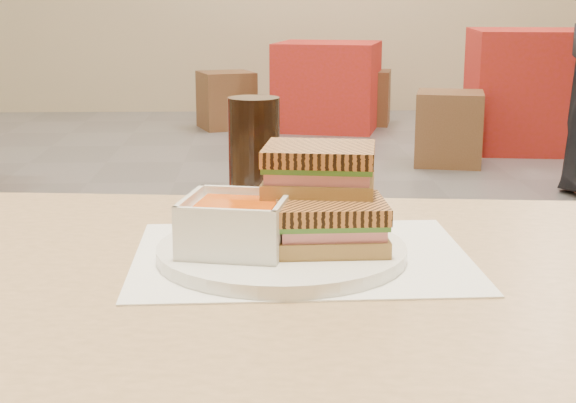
{
  "coord_description": "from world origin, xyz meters",
  "views": [
    {
      "loc": [
        -0.02,
        -2.9,
        1.04
      ],
      "look_at": [
        0.01,
        -2.0,
        0.82
      ],
      "focal_mm": 52.61,
      "sensor_mm": 36.0,
      "label": 1
    }
  ],
  "objects_px": {
    "plate": "(282,251)",
    "cola_glass": "(254,152)",
    "soup_bowl": "(236,226)",
    "bg_chair_2l": "(226,100)",
    "bg_chair_2r": "(366,97)",
    "bg_chair_1l": "(449,128)",
    "main_table": "(289,368)",
    "panini_lower": "(330,224)",
    "bg_table_2": "(328,86)",
    "bg_table_1": "(538,89)"
  },
  "relations": [
    {
      "from": "bg_table_1",
      "to": "bg_table_2",
      "type": "bearing_deg",
      "value": 146.0
    },
    {
      "from": "panini_lower",
      "to": "bg_table_1",
      "type": "bearing_deg",
      "value": 69.11
    },
    {
      "from": "bg_chair_2r",
      "to": "bg_chair_2l",
      "type": "bearing_deg",
      "value": -170.36
    },
    {
      "from": "main_table",
      "to": "soup_bowl",
      "type": "bearing_deg",
      "value": 154.51
    },
    {
      "from": "soup_bowl",
      "to": "bg_table_1",
      "type": "relative_size",
      "value": 0.13
    },
    {
      "from": "bg_table_1",
      "to": "bg_chair_1l",
      "type": "height_order",
      "value": "bg_table_1"
    },
    {
      "from": "bg_table_2",
      "to": "bg_chair_2r",
      "type": "bearing_deg",
      "value": 34.3
    },
    {
      "from": "soup_bowl",
      "to": "bg_table_1",
      "type": "distance_m",
      "value": 5.38
    },
    {
      "from": "plate",
      "to": "bg_table_1",
      "type": "xyz_separation_m",
      "value": [
        1.95,
        4.96,
        -0.35
      ]
    },
    {
      "from": "soup_bowl",
      "to": "bg_chair_2l",
      "type": "bearing_deg",
      "value": 92.14
    },
    {
      "from": "bg_chair_2l",
      "to": "soup_bowl",
      "type": "bearing_deg",
      "value": -87.86
    },
    {
      "from": "soup_bowl",
      "to": "bg_chair_2l",
      "type": "height_order",
      "value": "soup_bowl"
    },
    {
      "from": "main_table",
      "to": "panini_lower",
      "type": "relative_size",
      "value": 10.27
    },
    {
      "from": "bg_chair_1l",
      "to": "bg_table_1",
      "type": "bearing_deg",
      "value": 38.53
    },
    {
      "from": "main_table",
      "to": "bg_table_1",
      "type": "distance_m",
      "value": 5.37
    },
    {
      "from": "bg_table_2",
      "to": "bg_chair_2r",
      "type": "xyz_separation_m",
      "value": [
        0.34,
        0.23,
        -0.12
      ]
    },
    {
      "from": "bg_table_1",
      "to": "bg_chair_2r",
      "type": "xyz_separation_m",
      "value": [
        -1.06,
        1.18,
        -0.19
      ]
    },
    {
      "from": "soup_bowl",
      "to": "bg_table_2",
      "type": "height_order",
      "value": "soup_bowl"
    },
    {
      "from": "plate",
      "to": "bg_chair_2r",
      "type": "xyz_separation_m",
      "value": [
        0.89,
        6.14,
        -0.54
      ]
    },
    {
      "from": "bg_chair_1l",
      "to": "panini_lower",
      "type": "bearing_deg",
      "value": -104.62
    },
    {
      "from": "panini_lower",
      "to": "soup_bowl",
      "type": "bearing_deg",
      "value": -179.08
    },
    {
      "from": "plate",
      "to": "bg_chair_1l",
      "type": "relative_size",
      "value": 0.57
    },
    {
      "from": "bg_table_2",
      "to": "bg_chair_1l",
      "type": "height_order",
      "value": "bg_table_2"
    },
    {
      "from": "plate",
      "to": "bg_chair_2r",
      "type": "relative_size",
      "value": 0.6
    },
    {
      "from": "panini_lower",
      "to": "plate",
      "type": "bearing_deg",
      "value": 167.42
    },
    {
      "from": "plate",
      "to": "cola_glass",
      "type": "bearing_deg",
      "value": 96.9
    },
    {
      "from": "plate",
      "to": "bg_table_2",
      "type": "distance_m",
      "value": 5.95
    },
    {
      "from": "plate",
      "to": "main_table",
      "type": "bearing_deg",
      "value": -81.12
    },
    {
      "from": "main_table",
      "to": "panini_lower",
      "type": "bearing_deg",
      "value": 31.26
    },
    {
      "from": "cola_glass",
      "to": "panini_lower",
      "type": "bearing_deg",
      "value": -72.37
    },
    {
      "from": "soup_bowl",
      "to": "panini_lower",
      "type": "distance_m",
      "value": 0.1
    },
    {
      "from": "bg_chair_2r",
      "to": "bg_chair_1l",
      "type": "bearing_deg",
      "value": -80.27
    },
    {
      "from": "main_table",
      "to": "plate",
      "type": "bearing_deg",
      "value": 98.88
    },
    {
      "from": "main_table",
      "to": "bg_chair_1l",
      "type": "distance_m",
      "value": 4.58
    },
    {
      "from": "cola_glass",
      "to": "bg_chair_2r",
      "type": "xyz_separation_m",
      "value": [
        0.92,
        5.89,
        -0.6
      ]
    },
    {
      "from": "plate",
      "to": "bg_chair_2r",
      "type": "distance_m",
      "value": 6.23
    },
    {
      "from": "bg_chair_2l",
      "to": "bg_chair_1l",
      "type": "bearing_deg",
      "value": -47.23
    },
    {
      "from": "plate",
      "to": "bg_table_1",
      "type": "bearing_deg",
      "value": 68.52
    },
    {
      "from": "main_table",
      "to": "cola_glass",
      "type": "distance_m",
      "value": 0.35
    },
    {
      "from": "bg_chair_1l",
      "to": "bg_chair_2l",
      "type": "distance_m",
      "value": 2.16
    },
    {
      "from": "bg_chair_2l",
      "to": "bg_chair_2r",
      "type": "xyz_separation_m",
      "value": [
        1.16,
        0.2,
        -0.0
      ]
    },
    {
      "from": "cola_glass",
      "to": "bg_table_2",
      "type": "relative_size",
      "value": 0.16
    },
    {
      "from": "bg_chair_1l",
      "to": "bg_chair_2r",
      "type": "relative_size",
      "value": 1.05
    },
    {
      "from": "bg_chair_1l",
      "to": "bg_chair_2l",
      "type": "xyz_separation_m",
      "value": [
        -1.47,
        1.59,
        -0.0
      ]
    },
    {
      "from": "bg_chair_2r",
      "to": "cola_glass",
      "type": "bearing_deg",
      "value": -98.87
    },
    {
      "from": "soup_bowl",
      "to": "bg_chair_1l",
      "type": "relative_size",
      "value": 0.27
    },
    {
      "from": "panini_lower",
      "to": "bg_chair_2r",
      "type": "relative_size",
      "value": 0.26
    },
    {
      "from": "panini_lower",
      "to": "cola_glass",
      "type": "distance_m",
      "value": 0.28
    },
    {
      "from": "main_table",
      "to": "bg_chair_1l",
      "type": "bearing_deg",
      "value": 74.89
    },
    {
      "from": "cola_glass",
      "to": "bg_chair_2r",
      "type": "distance_m",
      "value": 5.99
    }
  ]
}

